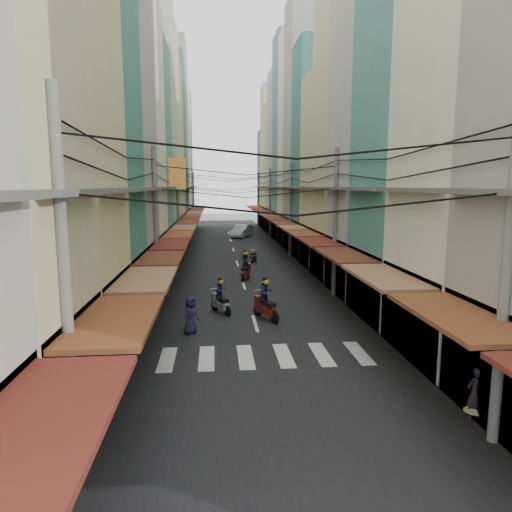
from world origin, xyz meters
TOP-DOWN VIEW (x-y plane):
  - ground at (0.00, 0.00)m, footprint 160.00×160.00m
  - road at (0.00, 20.00)m, footprint 10.00×80.00m
  - sidewalk_left at (-6.50, 20.00)m, footprint 3.00×80.00m
  - sidewalk_right at (6.50, 20.00)m, footprint 3.00×80.00m
  - crosswalk at (-0.00, -6.00)m, footprint 7.55×2.40m
  - building_row_left at (-7.92, 16.56)m, footprint 7.80×67.67m
  - building_row_right at (7.92, 16.45)m, footprint 7.80×68.98m
  - utility_poles at (0.00, 15.01)m, footprint 10.20×66.13m
  - white_car at (1.47, 32.87)m, footprint 5.68×3.92m
  - bicycle at (7.50, 1.56)m, footprint 1.84×1.04m
  - moving_scooters at (0.05, 3.45)m, footprint 3.27×17.90m
  - parked_scooters at (4.87, -3.69)m, footprint 12.98×12.38m
  - pedestrians at (-3.79, 5.32)m, footprint 11.52×26.64m
  - market_umbrella at (7.20, -2.53)m, footprint 2.30×2.30m
  - traffic_sign at (5.90, -0.20)m, footprint 0.10×0.61m

SIDE VIEW (x-z plane):
  - ground at x=0.00m, z-range 0.00..0.00m
  - white_car at x=1.47m, z-range -0.93..0.93m
  - bicycle at x=7.50m, z-range -0.60..0.60m
  - road at x=0.00m, z-range 0.00..0.02m
  - crosswalk at x=0.00m, z-range 0.02..0.03m
  - sidewalk_left at x=-6.50m, z-range 0.00..0.06m
  - sidewalk_right at x=6.50m, z-range 0.00..0.06m
  - parked_scooters at x=4.87m, z-range -0.03..0.96m
  - moving_scooters at x=0.05m, z-range -0.43..1.59m
  - pedestrians at x=-3.79m, z-range -0.05..2.06m
  - traffic_sign at x=5.90m, z-range 0.63..3.42m
  - market_umbrella at x=7.20m, z-range 0.92..3.34m
  - utility_poles at x=0.00m, z-range 2.49..10.69m
  - building_row_right at x=7.92m, z-range -1.89..20.71m
  - building_row_left at x=-7.92m, z-range -2.07..21.63m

